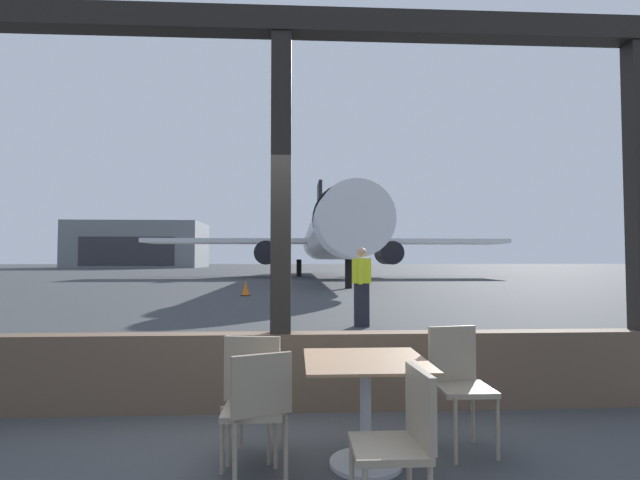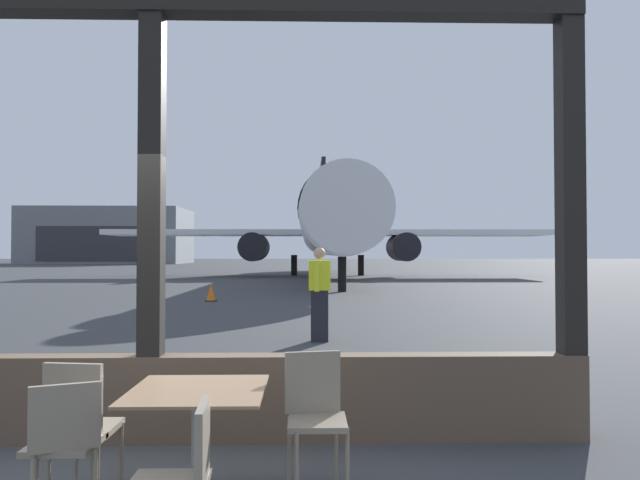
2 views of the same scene
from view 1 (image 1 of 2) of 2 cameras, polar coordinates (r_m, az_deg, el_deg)
name	(u,v)px [view 1 (image 1 of 2)]	position (r m, az deg, el deg)	size (l,w,h in m)	color
ground_plane	(294,275)	(44.71, -3.17, -4.27)	(220.00, 220.00, 0.00)	#383A3D
window_frame	(281,271)	(4.69, -4.76, -3.80)	(7.64, 0.24, 3.99)	brown
dining_table	(366,399)	(3.58, 5.54, -18.61)	(0.87, 0.87, 0.75)	#8C6B4C
cafe_chair_window_left	(403,434)	(2.80, 9.98, -22.13)	(0.41, 0.41, 0.87)	gray
cafe_chair_window_right	(459,376)	(3.98, 16.45, -15.50)	(0.44, 0.44, 0.93)	gray
cafe_chair_aisle_left	(255,387)	(3.63, -7.88, -17.20)	(0.43, 0.43, 0.92)	gray
cafe_chair_aisle_right	(257,404)	(3.31, -7.65, -19.05)	(0.50, 0.50, 0.87)	gray
airplane	(329,237)	(37.82, 1.12, 0.40)	(30.33, 34.61, 10.16)	silver
ground_crew_worker	(362,285)	(10.44, 5.05, -5.51)	(0.40, 0.56, 1.74)	black
traffic_cone	(246,289)	(19.46, -9.01, -5.86)	(0.36, 0.36, 0.60)	orange
distant_hangar	(140,245)	(93.75, -21.02, -0.58)	(23.17, 13.51, 8.34)	slate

